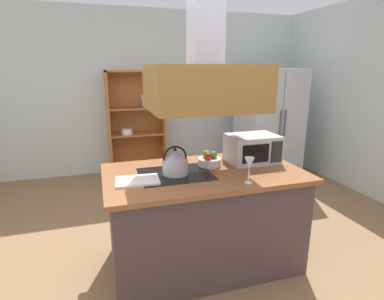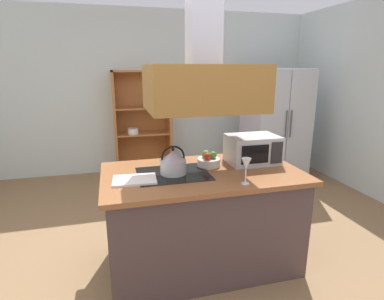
{
  "view_description": "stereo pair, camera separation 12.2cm",
  "coord_description": "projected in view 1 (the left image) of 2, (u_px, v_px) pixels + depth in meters",
  "views": [
    {
      "loc": [
        -0.64,
        -2.34,
        1.77
      ],
      "look_at": [
        0.21,
        0.39,
        1.0
      ],
      "focal_mm": 28.72,
      "sensor_mm": 36.0,
      "label": 1
    },
    {
      "loc": [
        -0.52,
        -2.37,
        1.77
      ],
      "look_at": [
        0.21,
        0.39,
        1.0
      ],
      "focal_mm": 28.72,
      "sensor_mm": 36.0,
      "label": 2
    }
  ],
  "objects": [
    {
      "name": "microwave",
      "position": [
        252.0,
        148.0,
        2.9
      ],
      "size": [
        0.46,
        0.35,
        0.26
      ],
      "color": "#B7BABF",
      "rests_on": "kitchen_island"
    },
    {
      "name": "wall_back",
      "position": [
        135.0,
        93.0,
        5.22
      ],
      "size": [
        6.0,
        0.12,
        2.7
      ],
      "primitive_type": "cube",
      "color": "silver",
      "rests_on": "ground"
    },
    {
      "name": "ground_plane",
      "position": [
        183.0,
        268.0,
        2.8
      ],
      "size": [
        7.8,
        7.8,
        0.0
      ],
      "primitive_type": "plane",
      "color": "olive"
    },
    {
      "name": "kitchen_island",
      "position": [
        203.0,
        218.0,
        2.78
      ],
      "size": [
        1.71,
        0.97,
        0.9
      ],
      "color": "#4E3B3A",
      "rests_on": "ground"
    },
    {
      "name": "fruit_bowl",
      "position": [
        209.0,
        160.0,
        2.8
      ],
      "size": [
        0.21,
        0.21,
        0.14
      ],
      "color": "silver",
      "rests_on": "kitchen_island"
    },
    {
      "name": "dish_cabinet",
      "position": [
        136.0,
        129.0,
        5.16
      ],
      "size": [
        0.93,
        0.4,
        1.73
      ],
      "color": "#AB6531",
      "rests_on": "ground"
    },
    {
      "name": "kettle",
      "position": [
        175.0,
        163.0,
        2.56
      ],
      "size": [
        0.22,
        0.22,
        0.24
      ],
      "color": "silver",
      "rests_on": "kitchen_island"
    },
    {
      "name": "cutting_board",
      "position": [
        137.0,
        181.0,
        2.41
      ],
      "size": [
        0.36,
        0.26,
        0.02
      ],
      "primitive_type": "cube",
      "rotation": [
        0.0,
        0.0,
        -0.07
      ],
      "color": "white",
      "rests_on": "kitchen_island"
    },
    {
      "name": "range_hood",
      "position": [
        205.0,
        72.0,
        2.44
      ],
      "size": [
        0.9,
        0.7,
        1.27
      ],
      "color": "olive"
    },
    {
      "name": "wine_glass_on_counter",
      "position": [
        249.0,
        164.0,
        2.35
      ],
      "size": [
        0.08,
        0.08,
        0.21
      ],
      "color": "silver",
      "rests_on": "kitchen_island"
    },
    {
      "name": "refrigerator",
      "position": [
        269.0,
        124.0,
        4.95
      ],
      "size": [
        0.9,
        0.77,
        1.76
      ],
      "color": "#BBB6C7",
      "rests_on": "ground"
    }
  ]
}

